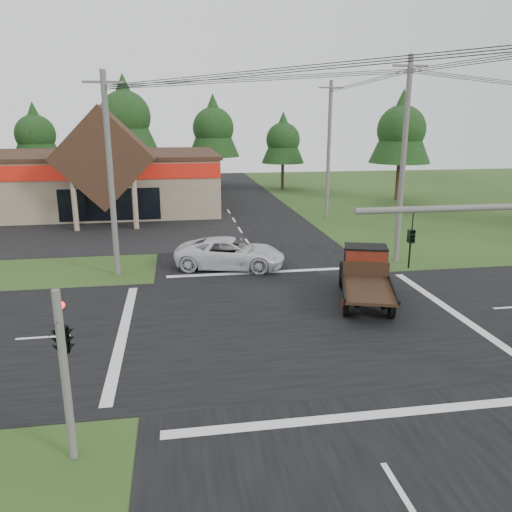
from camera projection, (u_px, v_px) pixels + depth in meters
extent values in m
plane|color=#254016|center=(296.00, 322.00, 20.72)|extent=(120.00, 120.00, 0.00)
cube|color=black|center=(296.00, 322.00, 20.72)|extent=(12.00, 120.00, 0.02)
cube|color=black|center=(296.00, 321.00, 20.72)|extent=(120.00, 12.00, 0.02)
cube|color=black|center=(50.00, 234.00, 36.65)|extent=(28.00, 14.00, 0.02)
cube|color=gray|center=(52.00, 182.00, 46.16)|extent=(30.00, 15.00, 5.00)
cube|color=#352016|center=(49.00, 154.00, 45.49)|extent=(30.40, 15.40, 0.30)
cube|color=#B4190D|center=(27.00, 173.00, 38.55)|extent=(30.00, 0.12, 1.20)
cube|color=#352016|center=(105.00, 158.00, 38.25)|extent=(7.78, 4.00, 7.78)
cylinder|color=gray|center=(75.00, 205.00, 37.17)|extent=(0.40, 0.40, 4.00)
cylinder|color=gray|center=(135.00, 203.00, 37.84)|extent=(0.40, 0.40, 4.00)
cube|color=black|center=(110.00, 205.00, 40.19)|extent=(8.00, 0.08, 2.60)
cylinder|color=#595651|center=(507.00, 207.00, 12.54)|extent=(8.00, 0.16, 0.16)
imported|color=black|center=(410.00, 249.00, 12.42)|extent=(0.16, 0.20, 1.00)
cylinder|color=#595651|center=(65.00, 377.00, 11.85)|extent=(0.20, 0.20, 4.40)
imported|color=black|center=(60.00, 315.00, 11.64)|extent=(0.53, 2.48, 1.00)
sphere|color=#FF0C0C|center=(61.00, 305.00, 11.73)|extent=(0.18, 0.18, 0.18)
cylinder|color=#595651|center=(111.00, 177.00, 25.72)|extent=(0.30, 0.30, 10.50)
cube|color=#595651|center=(103.00, 82.00, 24.49)|extent=(2.00, 0.12, 0.12)
cylinder|color=#595651|center=(403.00, 163.00, 28.05)|extent=(0.30, 0.30, 11.50)
cube|color=#595651|center=(410.00, 66.00, 26.69)|extent=(2.00, 0.12, 0.12)
cylinder|color=#595651|center=(329.00, 151.00, 41.42)|extent=(0.30, 0.30, 11.20)
cube|color=#595651|center=(331.00, 88.00, 40.10)|extent=(2.00, 0.12, 0.12)
cylinder|color=#332316|center=(40.00, 177.00, 57.17)|extent=(0.36, 0.36, 3.50)
cone|color=black|center=(35.00, 132.00, 55.83)|extent=(5.60, 5.60, 6.60)
sphere|color=black|center=(35.00, 135.00, 55.91)|extent=(4.40, 4.40, 4.40)
cylinder|color=#332316|center=(129.00, 172.00, 57.62)|extent=(0.36, 0.36, 4.55)
cone|color=black|center=(125.00, 113.00, 55.88)|extent=(7.28, 7.28, 8.58)
sphere|color=black|center=(125.00, 117.00, 55.98)|extent=(5.72, 5.72, 5.72)
cylinder|color=#332316|center=(214.00, 173.00, 60.20)|extent=(0.36, 0.36, 3.85)
cone|color=black|center=(213.00, 125.00, 58.73)|extent=(6.16, 6.16, 7.26)
sphere|color=black|center=(213.00, 128.00, 58.82)|extent=(4.84, 4.84, 4.84)
cylinder|color=#332316|center=(282.00, 176.00, 59.62)|extent=(0.36, 0.36, 3.15)
cone|color=black|center=(283.00, 137.00, 58.42)|extent=(5.04, 5.04, 5.94)
sphere|color=black|center=(283.00, 140.00, 58.49)|extent=(3.96, 3.96, 3.96)
cylinder|color=#332316|center=(397.00, 182.00, 51.55)|extent=(0.36, 0.36, 3.85)
cone|color=black|center=(402.00, 126.00, 50.08)|extent=(6.16, 6.16, 7.26)
sphere|color=black|center=(401.00, 130.00, 50.17)|extent=(4.84, 4.84, 4.84)
imported|color=silver|center=(230.00, 253.00, 28.10)|extent=(6.62, 4.26, 1.70)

